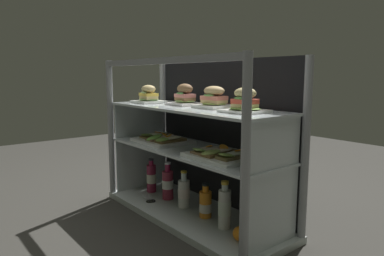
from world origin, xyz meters
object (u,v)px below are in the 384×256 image
object	(u,v)px
juice_bottle_front_middle	(184,193)
juice_bottle_back_left	(225,208)
juice_bottle_front_left_end	(152,178)
orange_fruit_beside_bottles	(240,234)
open_sandwich_tray_near_right_corner	(221,154)
kitchen_scissors	(150,200)
juice_bottle_tucked_behind	(206,204)
orange_fruit_rolled_forward	(249,224)
plated_roll_sandwich_center	(245,103)
plated_roll_sandwich_right_of_center	(149,96)
orange_fruit_near_left_post	(259,235)
juice_bottle_back_center	(168,184)
plated_roll_sandwich_near_right_corner	(214,99)
open_sandwich_tray_far_left	(162,139)
plated_roll_sandwich_far_right	(185,97)

from	to	relation	value
juice_bottle_front_middle	juice_bottle_back_left	xyz separation A→B (m)	(0.36, -0.01, 0.02)
juice_bottle_front_left_end	orange_fruit_beside_bottles	bearing A→B (deg)	-4.12
open_sandwich_tray_near_right_corner	juice_bottle_front_left_end	distance (m)	0.76
kitchen_scissors	juice_bottle_tucked_behind	bearing A→B (deg)	14.76
orange_fruit_rolled_forward	open_sandwich_tray_near_right_corner	bearing A→B (deg)	-144.86
plated_roll_sandwich_center	kitchen_scissors	distance (m)	0.94
juice_bottle_front_middle	orange_fruit_beside_bottles	world-z (taller)	juice_bottle_front_middle
plated_roll_sandwich_center	juice_bottle_back_left	size ratio (longest dim) A/B	0.75
juice_bottle_front_left_end	orange_fruit_beside_bottles	distance (m)	0.88
plated_roll_sandwich_right_of_center	juice_bottle_back_left	xyz separation A→B (m)	(0.68, 0.02, -0.54)
juice_bottle_front_middle	orange_fruit_near_left_post	bearing A→B (deg)	0.30
juice_bottle_tucked_behind	orange_fruit_rolled_forward	world-z (taller)	juice_bottle_tucked_behind
juice_bottle_back_center	juice_bottle_back_left	size ratio (longest dim) A/B	0.96
juice_bottle_back_left	orange_fruit_rolled_forward	bearing A→B (deg)	33.21
plated_roll_sandwich_near_right_corner	orange_fruit_rolled_forward	distance (m)	0.67
open_sandwich_tray_far_left	orange_fruit_beside_bottles	size ratio (longest dim) A/B	4.80
juice_bottle_tucked_behind	orange_fruit_beside_bottles	bearing A→B (deg)	-11.00
orange_fruit_near_left_post	juice_bottle_front_middle	bearing A→B (deg)	-179.70
open_sandwich_tray_near_right_corner	juice_bottle_back_center	size ratio (longest dim) A/B	1.43
open_sandwich_tray_far_left	juice_bottle_front_left_end	distance (m)	0.33
orange_fruit_near_left_post	orange_fruit_beside_bottles	bearing A→B (deg)	-136.39
plated_roll_sandwich_far_right	juice_bottle_back_center	world-z (taller)	plated_roll_sandwich_far_right
juice_bottle_front_middle	juice_bottle_back_center	bearing A→B (deg)	177.69
plated_roll_sandwich_far_right	plated_roll_sandwich_near_right_corner	distance (m)	0.24
plated_roll_sandwich_near_right_corner	orange_fruit_near_left_post	distance (m)	0.72
open_sandwich_tray_far_left	juice_bottle_tucked_behind	world-z (taller)	open_sandwich_tray_far_left
plated_roll_sandwich_near_right_corner	orange_fruit_beside_bottles	bearing A→B (deg)	-19.49
plated_roll_sandwich_near_right_corner	juice_bottle_tucked_behind	distance (m)	0.58
plated_roll_sandwich_right_of_center	open_sandwich_tray_far_left	world-z (taller)	plated_roll_sandwich_right_of_center
juice_bottle_tucked_behind	orange_fruit_beside_bottles	world-z (taller)	juice_bottle_tucked_behind
juice_bottle_front_middle	kitchen_scissors	xyz separation A→B (m)	(-0.21, -0.10, -0.09)
plated_roll_sandwich_far_right	orange_fruit_beside_bottles	size ratio (longest dim) A/B	2.42
plated_roll_sandwich_far_right	juice_bottle_tucked_behind	size ratio (longest dim) A/B	0.89
plated_roll_sandwich_right_of_center	open_sandwich_tray_near_right_corner	bearing A→B (deg)	0.10
plated_roll_sandwich_center	orange_fruit_rolled_forward	distance (m)	0.61
juice_bottle_front_middle	juice_bottle_front_left_end	bearing A→B (deg)	179.25
juice_bottle_front_middle	plated_roll_sandwich_right_of_center	bearing A→B (deg)	-174.32
plated_roll_sandwich_right_of_center	plated_roll_sandwich_center	size ratio (longest dim) A/B	0.92
juice_bottle_back_center	juice_bottle_front_middle	world-z (taller)	juice_bottle_back_center
open_sandwich_tray_near_right_corner	orange_fruit_near_left_post	distance (m)	0.42
plated_roll_sandwich_center	orange_fruit_near_left_post	xyz separation A→B (m)	(0.12, -0.01, -0.61)
orange_fruit_rolled_forward	open_sandwich_tray_far_left	bearing A→B (deg)	-173.72
juice_bottle_front_left_end	juice_bottle_tucked_behind	bearing A→B (deg)	-0.08
plated_roll_sandwich_center	juice_bottle_back_left	xyz separation A→B (m)	(-0.10, -0.03, -0.54)
plated_roll_sandwich_far_right	juice_bottle_back_center	bearing A→B (deg)	-164.14
plated_roll_sandwich_center	juice_bottle_front_middle	bearing A→B (deg)	-178.57
juice_bottle_front_left_end	juice_bottle_back_center	xyz separation A→B (m)	(0.18, 0.00, 0.00)
plated_roll_sandwich_center	orange_fruit_rolled_forward	xyz separation A→B (m)	(0.01, 0.04, -0.61)
open_sandwich_tray_far_left	juice_bottle_front_middle	world-z (taller)	open_sandwich_tray_far_left
open_sandwich_tray_far_left	open_sandwich_tray_near_right_corner	world-z (taller)	open_sandwich_tray_near_right_corner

